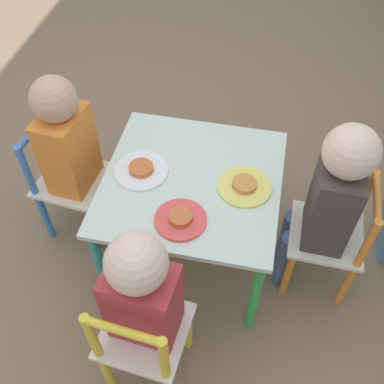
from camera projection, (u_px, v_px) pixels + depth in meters
name	position (u px, v px, depth m)	size (l,w,h in m)	color
ground_plane	(192.00, 250.00, 1.91)	(6.00, 6.00, 0.00)	#7F664C
kids_table	(192.00, 191.00, 1.61)	(0.62, 0.62, 0.45)	silver
chair_blue	(69.00, 182.00, 1.81)	(0.28, 0.28, 0.53)	silver
chair_orange	(331.00, 239.00, 1.63)	(0.27, 0.27, 0.53)	silver
chair_yellow	(143.00, 340.00, 1.38)	(0.28, 0.28, 0.53)	silver
child_front	(72.00, 150.00, 1.65)	(0.21, 0.22, 0.77)	#38383D
child_back	(328.00, 199.00, 1.48)	(0.20, 0.22, 0.78)	#4C608E
child_right	(145.00, 295.00, 1.28)	(0.22, 0.21, 0.73)	#7A6B5B
plate_front	(141.00, 170.00, 1.58)	(0.19, 0.19, 0.03)	white
plate_back	(244.00, 186.00, 1.53)	(0.19, 0.19, 0.03)	#EADB66
plate_right	(180.00, 219.00, 1.44)	(0.17, 0.17, 0.03)	#E54C47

